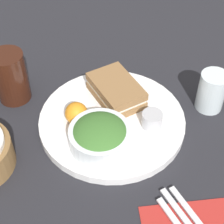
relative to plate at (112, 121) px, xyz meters
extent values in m
plane|color=#232328|center=(0.00, 0.00, -0.01)|extent=(4.00, 4.00, 0.00)
cylinder|color=white|center=(0.00, 0.00, 0.00)|extent=(0.34, 0.34, 0.02)
cube|color=olive|center=(0.07, -0.02, 0.02)|extent=(0.16, 0.14, 0.02)
cube|color=silver|center=(0.07, -0.02, 0.03)|extent=(0.16, 0.13, 0.01)
cube|color=olive|center=(0.07, -0.02, 0.05)|extent=(0.16, 0.14, 0.02)
cylinder|color=white|center=(-0.07, 0.03, 0.03)|extent=(0.13, 0.13, 0.04)
ellipsoid|color=#3D702D|center=(-0.07, 0.03, 0.04)|extent=(0.12, 0.12, 0.05)
cylinder|color=#B7B7BC|center=(-0.03, -0.09, 0.03)|extent=(0.05, 0.05, 0.04)
sphere|color=orange|center=(0.00, 0.08, 0.04)|extent=(0.05, 0.05, 0.05)
cylinder|color=#38190F|center=(0.12, 0.23, 0.05)|extent=(0.08, 0.08, 0.13)
cylinder|color=silver|center=(0.03, -0.24, 0.04)|extent=(0.07, 0.07, 0.10)
camera|label=1|loc=(-0.58, 0.07, 0.64)|focal=60.00mm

